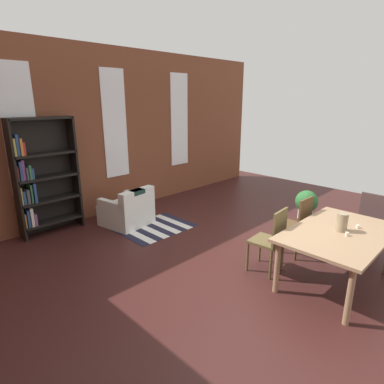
% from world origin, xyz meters
% --- Properties ---
extents(ground_plane, '(10.19, 10.19, 0.00)m').
position_xyz_m(ground_plane, '(0.00, 0.00, 0.00)').
color(ground_plane, '#3C1B18').
extents(back_wall_brick, '(8.84, 0.12, 3.39)m').
position_xyz_m(back_wall_brick, '(0.00, 3.57, 1.70)').
color(back_wall_brick, brown).
rests_on(back_wall_brick, ground).
extents(window_pane_0, '(0.55, 0.02, 2.20)m').
position_xyz_m(window_pane_0, '(-1.83, 3.50, 1.86)').
color(window_pane_0, white).
extents(window_pane_1, '(0.55, 0.02, 2.20)m').
position_xyz_m(window_pane_1, '(0.00, 3.50, 1.86)').
color(window_pane_1, white).
extents(window_pane_2, '(0.55, 0.02, 2.20)m').
position_xyz_m(window_pane_2, '(1.83, 3.50, 1.86)').
color(window_pane_2, white).
extents(dining_table, '(1.70, 1.07, 0.74)m').
position_xyz_m(dining_table, '(0.39, -1.07, 0.66)').
color(dining_table, '#9F7B5A').
rests_on(dining_table, ground).
extents(vase_on_table, '(0.14, 0.14, 0.24)m').
position_xyz_m(vase_on_table, '(0.42, -1.07, 0.85)').
color(vase_on_table, '#998466').
rests_on(vase_on_table, dining_table).
extents(tealight_candle_0, '(0.04, 0.04, 0.04)m').
position_xyz_m(tealight_candle_0, '(0.67, -1.19, 0.76)').
color(tealight_candle_0, silver).
rests_on(tealight_candle_0, dining_table).
extents(tealight_candle_1, '(0.04, 0.04, 0.05)m').
position_xyz_m(tealight_candle_1, '(0.31, -1.18, 0.76)').
color(tealight_candle_1, silver).
rests_on(tealight_candle_1, dining_table).
extents(dining_chair_head_right, '(0.41, 0.41, 0.95)m').
position_xyz_m(dining_chair_head_right, '(1.61, -1.07, 0.51)').
color(dining_chair_head_right, '#43302F').
rests_on(dining_chair_head_right, ground).
extents(dining_chair_far_right, '(0.41, 0.41, 0.95)m').
position_xyz_m(dining_chair_far_right, '(0.77, -0.31, 0.51)').
color(dining_chair_far_right, '#523A20').
rests_on(dining_chair_far_right, ground).
extents(dining_chair_far_left, '(0.43, 0.43, 0.95)m').
position_xyz_m(dining_chair_far_left, '(0.01, -0.31, 0.51)').
color(dining_chair_far_left, brown).
rests_on(dining_chair_far_left, ground).
extents(bookshelf_tall, '(1.08, 0.31, 2.08)m').
position_xyz_m(bookshelf_tall, '(-1.66, 3.33, 1.04)').
color(bookshelf_tall, black).
rests_on(bookshelf_tall, ground).
extents(armchair_white, '(0.92, 0.92, 0.75)m').
position_xyz_m(armchair_white, '(-0.39, 2.62, 0.28)').
color(armchair_white, white).
rests_on(armchair_white, ground).
extents(potted_plant_by_shelf, '(0.45, 0.45, 0.59)m').
position_xyz_m(potted_plant_by_shelf, '(2.37, 0.30, 0.33)').
color(potted_plant_by_shelf, silver).
rests_on(potted_plant_by_shelf, ground).
extents(striped_rug, '(1.34, 1.00, 0.01)m').
position_xyz_m(striped_rug, '(-0.13, 2.10, 0.00)').
color(striped_rug, '#1E1E33').
rests_on(striped_rug, ground).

